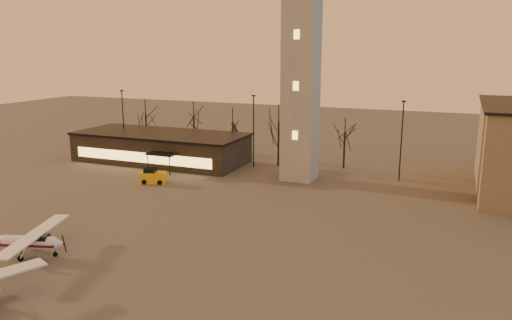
% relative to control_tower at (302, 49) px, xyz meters
% --- Properties ---
extents(ground, '(220.00, 220.00, 0.00)m').
position_rel_control_tower_xyz_m(ground, '(0.00, -30.00, -16.33)').
color(ground, '#3D3B38').
rests_on(ground, ground).
extents(control_tower, '(6.80, 6.80, 32.60)m').
position_rel_control_tower_xyz_m(control_tower, '(0.00, 0.00, 0.00)').
color(control_tower, gray).
rests_on(control_tower, ground).
extents(terminal, '(25.40, 12.20, 4.30)m').
position_rel_control_tower_xyz_m(terminal, '(-21.99, 1.98, -14.17)').
color(terminal, black).
rests_on(terminal, ground).
extents(light_poles, '(58.50, 12.25, 10.14)m').
position_rel_control_tower_xyz_m(light_poles, '(0.50, 1.00, -10.92)').
color(light_poles, black).
rests_on(light_poles, ground).
extents(tree_row, '(37.20, 9.20, 8.80)m').
position_rel_control_tower_xyz_m(tree_row, '(-13.70, 9.16, -10.39)').
color(tree_row, black).
rests_on(tree_row, ground).
extents(cessna_rear, '(7.86, 9.68, 2.70)m').
position_rel_control_tower_xyz_m(cessna_rear, '(-12.60, -31.55, -15.40)').
color(cessna_rear, silver).
rests_on(cessna_rear, ground).
extents(service_cart, '(3.29, 2.56, 1.87)m').
position_rel_control_tower_xyz_m(service_cart, '(-16.22, -8.81, -15.61)').
color(service_cart, '#E9B00D').
rests_on(service_cart, ground).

